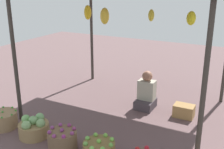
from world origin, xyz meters
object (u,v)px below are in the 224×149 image
(basket_green_chilies, at_px, (4,120))
(basket_purple_onions, at_px, (62,140))
(basket_green_apples, at_px, (99,149))
(wooden_crate_near_vendor, at_px, (184,111))
(vendor_person, at_px, (146,94))
(basket_cabbages, at_px, (34,128))

(basket_green_chilies, height_order, basket_purple_onions, basket_purple_onions)
(basket_green_apples, distance_m, wooden_crate_near_vendor, 2.04)
(vendor_person, bearing_deg, basket_cabbages, -122.98)
(basket_green_chilies, relative_size, basket_green_apples, 1.01)
(vendor_person, height_order, basket_green_chilies, vendor_person)
(basket_cabbages, height_order, wooden_crate_near_vendor, basket_cabbages)
(basket_green_chilies, xyz_separation_m, basket_purple_onions, (1.35, -0.07, 0.01))
(basket_cabbages, height_order, basket_purple_onions, basket_cabbages)
(basket_green_chilies, distance_m, basket_purple_onions, 1.35)
(basket_cabbages, relative_size, basket_purple_onions, 1.11)
(vendor_person, xyz_separation_m, basket_purple_onions, (-0.60, -2.01, -0.14))
(vendor_person, relative_size, basket_cabbages, 1.55)
(vendor_person, xyz_separation_m, basket_cabbages, (-1.25, -1.93, -0.15))
(basket_green_chilies, xyz_separation_m, basket_green_apples, (1.95, 0.01, -0.02))
(basket_cabbages, bearing_deg, basket_green_apples, -0.31)
(vendor_person, height_order, basket_purple_onions, vendor_person)
(wooden_crate_near_vendor, bearing_deg, basket_green_chilies, -145.43)
(basket_green_chilies, distance_m, basket_cabbages, 0.69)
(vendor_person, distance_m, wooden_crate_near_vendor, 0.82)
(vendor_person, bearing_deg, basket_green_chilies, -134.95)
(wooden_crate_near_vendor, bearing_deg, vendor_person, 175.78)
(basket_purple_onions, bearing_deg, basket_green_apples, 7.04)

